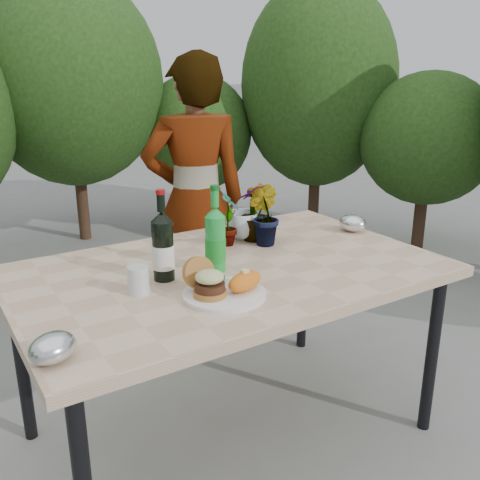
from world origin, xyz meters
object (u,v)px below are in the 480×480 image
patio_table (229,281)px  wine_bottle (163,247)px  person (195,201)px  dinner_plate (224,294)px

patio_table → wine_bottle: wine_bottle is taller
person → wine_bottle: bearing=73.1°
patio_table → dinner_plate: (-0.16, -0.23, 0.06)m
patio_table → dinner_plate: dinner_plate is taller
patio_table → person: (0.33, 0.89, 0.09)m
patio_table → person: 0.95m
wine_bottle → person: size_ratio=0.21×
dinner_plate → person: bearing=66.7°
patio_table → wine_bottle: 0.32m
person → dinner_plate: bearing=83.7°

